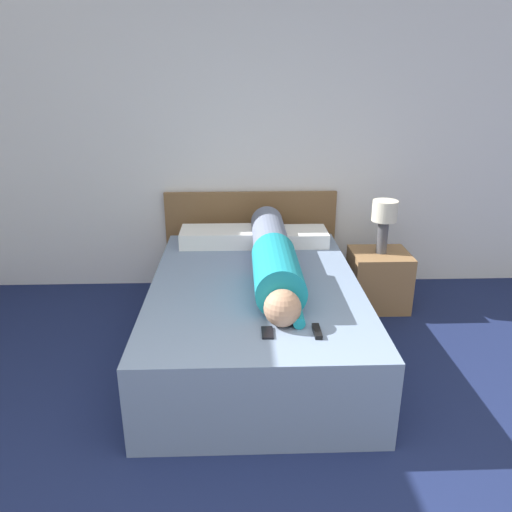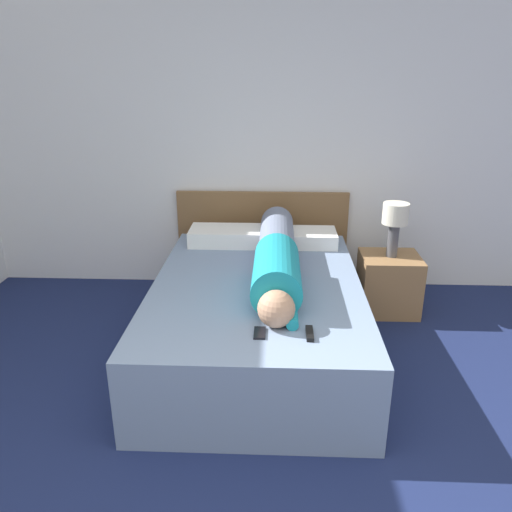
{
  "view_description": "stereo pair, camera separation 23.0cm",
  "coord_description": "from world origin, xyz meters",
  "px_view_note": "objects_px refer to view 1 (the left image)",
  "views": [
    {
      "loc": [
        -0.06,
        -1.03,
        1.91
      ],
      "look_at": [
        0.05,
        1.95,
        0.79
      ],
      "focal_mm": 35.0,
      "sensor_mm": 36.0,
      "label": 1
    },
    {
      "loc": [
        0.17,
        -1.03,
        1.91
      ],
      "look_at": [
        0.05,
        1.95,
        0.79
      ],
      "focal_mm": 35.0,
      "sensor_mm": 36.0,
      "label": 2
    }
  ],
  "objects_px": {
    "nightstand": "(378,280)",
    "person_lying": "(274,257)",
    "table_lamp": "(384,217)",
    "tv_remote": "(317,331)",
    "cell_phone": "(267,333)",
    "bed": "(255,317)",
    "pillow_near_headboard": "(217,237)",
    "pillow_second": "(292,237)"
  },
  "relations": [
    {
      "from": "bed",
      "to": "person_lying",
      "type": "height_order",
      "value": "person_lying"
    },
    {
      "from": "person_lying",
      "to": "pillow_second",
      "type": "relative_size",
      "value": 2.99
    },
    {
      "from": "cell_phone",
      "to": "table_lamp",
      "type": "bearing_deg",
      "value": 54.02
    },
    {
      "from": "person_lying",
      "to": "pillow_second",
      "type": "distance_m",
      "value": 0.72
    },
    {
      "from": "table_lamp",
      "to": "pillow_second",
      "type": "xyz_separation_m",
      "value": [
        -0.73,
        0.11,
        -0.2
      ]
    },
    {
      "from": "bed",
      "to": "table_lamp",
      "type": "height_order",
      "value": "table_lamp"
    },
    {
      "from": "person_lying",
      "to": "bed",
      "type": "bearing_deg",
      "value": -140.23
    },
    {
      "from": "pillow_near_headboard",
      "to": "cell_phone",
      "type": "bearing_deg",
      "value": -77.7
    },
    {
      "from": "pillow_near_headboard",
      "to": "cell_phone",
      "type": "height_order",
      "value": "pillow_near_headboard"
    },
    {
      "from": "bed",
      "to": "pillow_near_headboard",
      "type": "xyz_separation_m",
      "value": [
        -0.29,
        0.8,
        0.33
      ]
    },
    {
      "from": "bed",
      "to": "tv_remote",
      "type": "xyz_separation_m",
      "value": [
        0.32,
        -0.72,
        0.28
      ]
    },
    {
      "from": "pillow_near_headboard",
      "to": "bed",
      "type": "bearing_deg",
      "value": -70.29
    },
    {
      "from": "table_lamp",
      "to": "pillow_second",
      "type": "bearing_deg",
      "value": 171.51
    },
    {
      "from": "nightstand",
      "to": "person_lying",
      "type": "relative_size",
      "value": 0.28
    },
    {
      "from": "pillow_second",
      "to": "table_lamp",
      "type": "bearing_deg",
      "value": -8.49
    },
    {
      "from": "bed",
      "to": "nightstand",
      "type": "relative_size",
      "value": 4.32
    },
    {
      "from": "pillow_second",
      "to": "cell_phone",
      "type": "relative_size",
      "value": 4.43
    },
    {
      "from": "person_lying",
      "to": "tv_remote",
      "type": "height_order",
      "value": "person_lying"
    },
    {
      "from": "nightstand",
      "to": "tv_remote",
      "type": "bearing_deg",
      "value": -117.87
    },
    {
      "from": "cell_phone",
      "to": "pillow_near_headboard",
      "type": "bearing_deg",
      "value": 102.3
    },
    {
      "from": "bed",
      "to": "tv_remote",
      "type": "height_order",
      "value": "tv_remote"
    },
    {
      "from": "pillow_near_headboard",
      "to": "cell_phone",
      "type": "distance_m",
      "value": 1.55
    },
    {
      "from": "table_lamp",
      "to": "cell_phone",
      "type": "distance_m",
      "value": 1.76
    },
    {
      "from": "tv_remote",
      "to": "cell_phone",
      "type": "relative_size",
      "value": 1.15
    },
    {
      "from": "nightstand",
      "to": "pillow_second",
      "type": "relative_size",
      "value": 0.84
    },
    {
      "from": "cell_phone",
      "to": "tv_remote",
      "type": "bearing_deg",
      "value": -0.98
    },
    {
      "from": "bed",
      "to": "person_lying",
      "type": "distance_m",
      "value": 0.45
    },
    {
      "from": "bed",
      "to": "pillow_near_headboard",
      "type": "bearing_deg",
      "value": 109.71
    },
    {
      "from": "nightstand",
      "to": "person_lying",
      "type": "distance_m",
      "value": 1.18
    },
    {
      "from": "bed",
      "to": "pillow_second",
      "type": "bearing_deg",
      "value": 67.26
    },
    {
      "from": "nightstand",
      "to": "table_lamp",
      "type": "bearing_deg",
      "value": -90.0
    },
    {
      "from": "person_lying",
      "to": "nightstand",
      "type": "bearing_deg",
      "value": 31.97
    },
    {
      "from": "nightstand",
      "to": "pillow_second",
      "type": "height_order",
      "value": "pillow_second"
    },
    {
      "from": "nightstand",
      "to": "pillow_second",
      "type": "bearing_deg",
      "value": 171.51
    },
    {
      "from": "bed",
      "to": "tv_remote",
      "type": "distance_m",
      "value": 0.84
    },
    {
      "from": "person_lying",
      "to": "pillow_second",
      "type": "bearing_deg",
      "value": 73.69
    },
    {
      "from": "bed",
      "to": "pillow_second",
      "type": "distance_m",
      "value": 0.93
    },
    {
      "from": "bed",
      "to": "nightstand",
      "type": "xyz_separation_m",
      "value": [
        1.07,
        0.69,
        -0.03
      ]
    },
    {
      "from": "tv_remote",
      "to": "pillow_near_headboard",
      "type": "bearing_deg",
      "value": 111.71
    },
    {
      "from": "table_lamp",
      "to": "tv_remote",
      "type": "bearing_deg",
      "value": -117.87
    },
    {
      "from": "tv_remote",
      "to": "cell_phone",
      "type": "distance_m",
      "value": 0.28
    },
    {
      "from": "pillow_second",
      "to": "cell_phone",
      "type": "height_order",
      "value": "pillow_second"
    }
  ]
}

